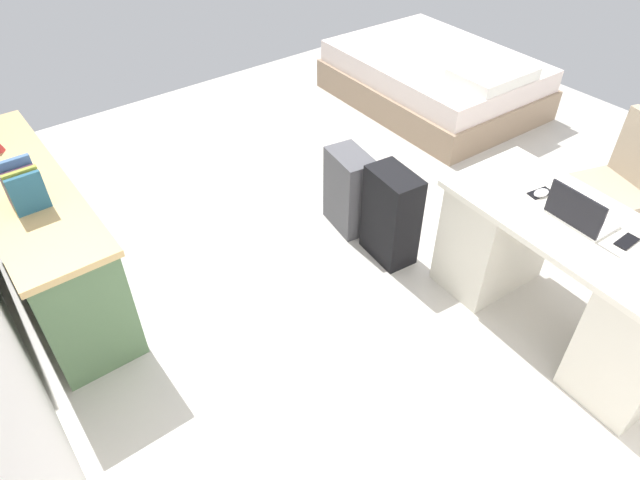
# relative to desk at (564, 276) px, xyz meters

# --- Properties ---
(ground_plane) EXTENTS (6.00, 6.00, 0.00)m
(ground_plane) POSITION_rel_desk_xyz_m (1.22, 0.06, -0.39)
(ground_plane) COLOR beige
(desk) EXTENTS (1.48, 0.75, 0.75)m
(desk) POSITION_rel_desk_xyz_m (0.00, 0.00, 0.00)
(desk) COLOR silver
(desk) RESTS_ON ground_plane
(office_chair) EXTENTS (0.58, 0.58, 0.94)m
(office_chair) POSITION_rel_desk_xyz_m (0.23, -0.86, 0.03)
(office_chair) COLOR black
(office_chair) RESTS_ON ground_plane
(credenza) EXTENTS (1.80, 0.48, 0.77)m
(credenza) POSITION_rel_desk_xyz_m (2.12, 2.18, -0.00)
(credenza) COLOR #4C6B47
(credenza) RESTS_ON ground_plane
(bed) EXTENTS (1.95, 1.46, 0.58)m
(bed) POSITION_rel_desk_xyz_m (2.43, -1.56, -0.15)
(bed) COLOR gray
(bed) RESTS_ON ground_plane
(suitcase_black) EXTENTS (0.38, 0.26, 0.64)m
(suitcase_black) POSITION_rel_desk_xyz_m (1.04, 0.32, -0.07)
(suitcase_black) COLOR black
(suitcase_black) RESTS_ON ground_plane
(suitcase_spare_grey) EXTENTS (0.39, 0.28, 0.58)m
(suitcase_spare_grey) POSITION_rel_desk_xyz_m (1.45, 0.32, -0.10)
(suitcase_spare_grey) COLOR #4C4C51
(suitcase_spare_grey) RESTS_ON ground_plane
(laptop) EXTENTS (0.32, 0.24, 0.21)m
(laptop) POSITION_rel_desk_xyz_m (0.04, 0.00, 0.41)
(laptop) COLOR silver
(laptop) RESTS_ON desk
(computer_mouse) EXTENTS (0.07, 0.10, 0.03)m
(computer_mouse) POSITION_rel_desk_xyz_m (0.30, -0.05, 0.37)
(computer_mouse) COLOR white
(computer_mouse) RESTS_ON desk
(cell_phone_near_laptop) EXTENTS (0.07, 0.14, 0.01)m
(cell_phone_near_laptop) POSITION_rel_desk_xyz_m (-0.20, -0.05, 0.36)
(cell_phone_near_laptop) COLOR black
(cell_phone_near_laptop) RESTS_ON desk
(cell_phone_by_mouse) EXTENTS (0.09, 0.15, 0.01)m
(cell_phone_by_mouse) POSITION_rel_desk_xyz_m (0.31, -0.06, 0.36)
(cell_phone_by_mouse) COLOR black
(cell_phone_by_mouse) RESTS_ON desk
(book_row) EXTENTS (0.23, 0.17, 0.24)m
(book_row) POSITION_rel_desk_xyz_m (1.90, 2.18, 0.49)
(book_row) COLOR #255976
(book_row) RESTS_ON credenza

